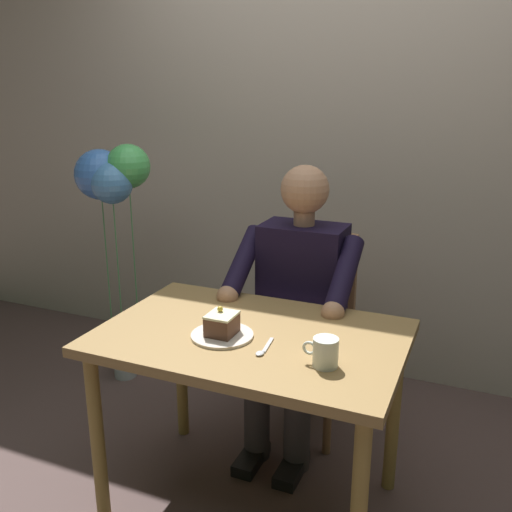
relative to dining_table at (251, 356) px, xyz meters
The scene contains 10 objects.
ground_plane 0.62m from the dining_table, ahead, with size 14.00×14.00×0.00m, color brown.
cafe_rear_panel 1.55m from the dining_table, 90.00° to the right, with size 6.40×0.12×3.00m, color #B8AC9D.
dining_table is the anchor object (origin of this frame).
chair 0.67m from the dining_table, 90.00° to the right, with size 0.42×0.42×0.89m.
seated_person 0.49m from the dining_table, 90.00° to the right, with size 0.53×0.58×1.22m.
dessert_plate 0.14m from the dining_table, 40.43° to the left, with size 0.22×0.22×0.01m, color silver.
cake_slice 0.17m from the dining_table, 40.30° to the left, with size 0.09×0.10×0.09m.
coffee_cup 0.36m from the dining_table, 156.34° to the left, with size 0.11×0.08×0.09m.
dessert_spoon 0.17m from the dining_table, 129.84° to the left, with size 0.03×0.14×0.01m.
balloon_display 1.25m from the dining_table, 30.74° to the right, with size 0.37×0.29×1.27m.
Camera 1 is at (-0.72, 1.65, 1.53)m, focal length 39.43 mm.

